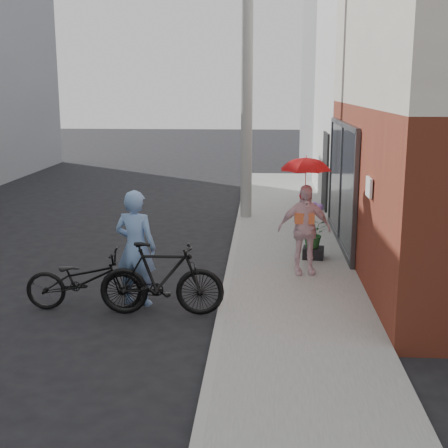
# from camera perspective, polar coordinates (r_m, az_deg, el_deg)

# --- Properties ---
(ground) EXTENTS (80.00, 80.00, 0.00)m
(ground) POSITION_cam_1_polar(r_m,az_deg,el_deg) (10.13, -5.27, -6.84)
(ground) COLOR black
(ground) RESTS_ON ground
(sidewalk) EXTENTS (2.20, 24.00, 0.12)m
(sidewalk) POSITION_cam_1_polar(r_m,az_deg,el_deg) (11.92, 6.27, -3.58)
(sidewalk) COLOR gray
(sidewalk) RESTS_ON ground
(curb) EXTENTS (0.12, 24.00, 0.12)m
(curb) POSITION_cam_1_polar(r_m,az_deg,el_deg) (11.92, 0.68, -3.50)
(curb) COLOR #9E9E99
(curb) RESTS_ON ground
(east_building_far) EXTENTS (8.00, 8.00, 7.00)m
(east_building_far) POSITION_cam_1_polar(r_m,az_deg,el_deg) (26.07, 16.61, 12.35)
(east_building_far) COLOR gray
(east_building_far) RESTS_ON ground
(utility_pole) EXTENTS (0.28, 0.28, 7.00)m
(utility_pole) POSITION_cam_1_polar(r_m,az_deg,el_deg) (15.45, 2.11, 13.07)
(utility_pole) COLOR #9E9E99
(utility_pole) RESTS_ON ground
(officer) EXTENTS (0.74, 0.58, 1.81)m
(officer) POSITION_cam_1_polar(r_m,az_deg,el_deg) (9.71, -8.07, -2.18)
(officer) COLOR #7297CC
(officer) RESTS_ON ground
(bike_left) EXTENTS (1.80, 0.70, 0.93)m
(bike_left) POSITION_cam_1_polar(r_m,az_deg,el_deg) (9.73, -12.69, -5.04)
(bike_left) COLOR black
(bike_left) RESTS_ON ground
(bike_right) EXTENTS (1.87, 0.57, 1.11)m
(bike_right) POSITION_cam_1_polar(r_m,az_deg,el_deg) (9.30, -5.72, -5.01)
(bike_right) COLOR black
(bike_right) RESTS_ON ground
(kimono_woman) EXTENTS (0.97, 0.50, 1.58)m
(kimono_woman) POSITION_cam_1_polar(r_m,az_deg,el_deg) (10.93, 7.34, -0.49)
(kimono_woman) COLOR #F7CFDA
(kimono_woman) RESTS_ON sidewalk
(parasol) EXTENTS (0.85, 0.85, 0.75)m
(parasol) POSITION_cam_1_polar(r_m,az_deg,el_deg) (10.73, 7.51, 5.57)
(parasol) COLOR red
(parasol) RESTS_ON kimono_woman
(planter) EXTENTS (0.44, 0.44, 0.20)m
(planter) POSITION_cam_1_polar(r_m,az_deg,el_deg) (12.08, 8.16, -2.61)
(planter) COLOR black
(planter) RESTS_ON sidewalk
(potted_plant) EXTENTS (0.51, 0.44, 0.57)m
(potted_plant) POSITION_cam_1_polar(r_m,az_deg,el_deg) (11.98, 8.22, -0.84)
(potted_plant) COLOR #2A6B30
(potted_plant) RESTS_ON planter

